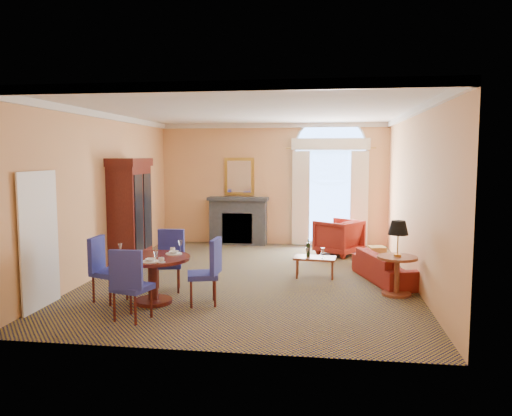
# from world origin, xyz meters

# --- Properties ---
(ground) EXTENTS (7.50, 7.50, 0.00)m
(ground) POSITION_xyz_m (0.00, 0.00, 0.00)
(ground) COLOR #13143E
(ground) RESTS_ON ground
(room_envelope) EXTENTS (6.04, 7.52, 3.45)m
(room_envelope) POSITION_xyz_m (-0.03, 0.67, 2.51)
(room_envelope) COLOR #E8AB6F
(room_envelope) RESTS_ON ground
(armoire) EXTENTS (0.66, 1.17, 2.30)m
(armoire) POSITION_xyz_m (-2.72, 0.61, 1.11)
(armoire) COLOR #3F120E
(armoire) RESTS_ON ground
(dining_table) EXTENTS (1.19, 1.19, 0.95)m
(dining_table) POSITION_xyz_m (-1.33, -1.92, 0.55)
(dining_table) COLOR #3F120E
(dining_table) RESTS_ON ground
(dining_chair_north) EXTENTS (0.57, 0.57, 1.06)m
(dining_chair_north) POSITION_xyz_m (-1.32, -1.08, 0.60)
(dining_chair_north) COLOR navy
(dining_chair_north) RESTS_ON ground
(dining_chair_south) EXTENTS (0.58, 0.58, 1.06)m
(dining_chair_south) POSITION_xyz_m (-1.34, -2.85, 0.60)
(dining_chair_south) COLOR navy
(dining_chair_south) RESTS_ON ground
(dining_chair_east) EXTENTS (0.58, 0.58, 1.06)m
(dining_chair_east) POSITION_xyz_m (-0.42, -1.87, 0.60)
(dining_chair_east) COLOR navy
(dining_chair_east) RESTS_ON ground
(dining_chair_west) EXTENTS (0.61, 0.61, 1.06)m
(dining_chair_west) POSITION_xyz_m (-2.15, -1.93, 0.60)
(dining_chair_west) COLOR navy
(dining_chair_west) RESTS_ON ground
(sofa) EXTENTS (1.22, 1.94, 0.53)m
(sofa) POSITION_xyz_m (2.55, 0.06, 0.26)
(sofa) COLOR maroon
(sofa) RESTS_ON ground
(armchair) EXTENTS (1.29, 1.28, 0.85)m
(armchair) POSITION_xyz_m (1.71, 2.47, 0.42)
(armchair) COLOR maroon
(armchair) RESTS_ON ground
(coffee_table) EXTENTS (0.84, 0.52, 0.75)m
(coffee_table) POSITION_xyz_m (1.19, 0.13, 0.39)
(coffee_table) COLOR brown
(coffee_table) RESTS_ON ground
(side_table) EXTENTS (0.67, 0.67, 1.25)m
(side_table) POSITION_xyz_m (2.60, -0.91, 0.77)
(side_table) COLOR brown
(side_table) RESTS_ON ground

